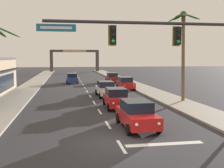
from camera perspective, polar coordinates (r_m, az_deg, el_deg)
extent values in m
plane|color=#2D2D33|center=(14.15, 1.47, -12.14)|extent=(220.00, 220.00, 0.00)
cube|color=#9E998E|center=(35.07, 7.74, -1.40)|extent=(3.20, 110.00, 0.14)
cube|color=#9E998E|center=(33.89, -18.35, -1.87)|extent=(3.20, 110.00, 0.14)
cube|color=silver|center=(13.56, 1.99, -12.91)|extent=(0.16, 2.00, 0.01)
cube|color=silver|center=(17.67, -0.87, -8.50)|extent=(0.16, 2.00, 0.01)
cube|color=silver|center=(21.87, -2.60, -5.76)|extent=(0.16, 2.00, 0.01)
cube|color=silver|center=(26.12, -3.76, -3.90)|extent=(0.16, 2.00, 0.01)
cube|color=silver|center=(30.39, -4.59, -2.56)|extent=(0.16, 2.00, 0.01)
cube|color=silver|center=(34.69, -5.22, -1.55)|extent=(0.16, 2.00, 0.01)
cube|color=silver|center=(38.99, -5.71, -0.77)|extent=(0.16, 2.00, 0.01)
cube|color=silver|center=(43.30, -6.10, -0.14)|extent=(0.16, 2.00, 0.01)
cube|color=silver|center=(47.62, -6.42, 0.38)|extent=(0.16, 2.00, 0.01)
cube|color=silver|center=(51.94, -6.68, 0.81)|extent=(0.16, 2.00, 0.01)
cube|color=silver|center=(56.27, -6.91, 1.17)|extent=(0.16, 2.00, 0.01)
cube|color=silver|center=(60.60, -7.10, 1.48)|extent=(0.16, 2.00, 0.01)
cube|color=silver|center=(64.93, -7.27, 1.75)|extent=(0.16, 2.00, 0.01)
cube|color=silver|center=(69.26, -7.42, 1.99)|extent=(0.16, 2.00, 0.01)
cube|color=silver|center=(73.59, -7.55, 2.20)|extent=(0.16, 2.00, 0.01)
cube|color=silver|center=(77.93, -7.66, 2.38)|extent=(0.16, 2.00, 0.01)
cube|color=silver|center=(82.26, -7.76, 2.55)|extent=(0.16, 2.00, 0.01)
cube|color=silver|center=(14.17, 10.92, -12.20)|extent=(4.00, 0.44, 0.01)
cylinder|color=#2D2D33|center=(14.34, 7.07, 12.54)|extent=(10.27, 0.16, 0.16)
cube|color=black|center=(14.84, 13.50, 9.71)|extent=(0.32, 0.26, 0.92)
sphere|color=black|center=(14.74, 13.75, 10.91)|extent=(0.17, 0.17, 0.17)
sphere|color=black|center=(14.71, 13.72, 9.75)|extent=(0.17, 0.17, 0.17)
sphere|color=#1EE54C|center=(14.69, 13.69, 8.58)|extent=(0.17, 0.17, 0.17)
cube|color=yellow|center=(14.99, 13.25, 9.68)|extent=(0.42, 0.03, 1.04)
cube|color=black|center=(13.87, 0.16, 10.16)|extent=(0.32, 0.26, 0.92)
sphere|color=black|center=(13.76, 0.26, 11.45)|extent=(0.17, 0.17, 0.17)
sphere|color=black|center=(13.73, 0.26, 10.21)|extent=(0.17, 0.17, 0.17)
sphere|color=#1EE54C|center=(13.71, 0.26, 8.96)|extent=(0.17, 0.17, 0.17)
cube|color=yellow|center=(14.03, 0.04, 10.11)|extent=(0.42, 0.03, 1.04)
cube|color=#196B93|center=(13.73, -11.55, 11.44)|extent=(1.89, 0.05, 0.36)
cube|color=white|center=(13.70, -11.55, 11.45)|extent=(1.51, 0.01, 0.12)
cube|color=red|center=(16.81, 5.20, -6.90)|extent=(1.83, 4.33, 0.72)
cube|color=black|center=(16.82, 5.08, -4.53)|extent=(1.64, 2.23, 0.64)
cylinder|color=black|center=(15.84, 9.64, -9.07)|extent=(0.23, 0.64, 0.64)
cylinder|color=black|center=(15.35, 3.50, -9.48)|extent=(0.23, 0.64, 0.64)
cylinder|color=black|center=(18.45, 6.58, -6.92)|extent=(0.23, 0.64, 0.64)
cylinder|color=black|center=(18.03, 1.30, -7.19)|extent=(0.23, 0.64, 0.64)
sphere|color=#F9EFC6|center=(14.97, 9.79, -8.20)|extent=(0.18, 0.18, 0.18)
sphere|color=#F9EFC6|center=(14.59, 5.17, -8.50)|extent=(0.18, 0.18, 0.18)
cube|color=red|center=(19.00, 5.35, -5.13)|extent=(0.24, 0.06, 0.20)
cube|color=red|center=(18.69, 1.44, -5.29)|extent=(0.24, 0.06, 0.20)
cube|color=red|center=(23.37, 0.91, -3.34)|extent=(1.80, 4.32, 0.72)
cube|color=black|center=(23.42, 0.85, -1.64)|extent=(1.62, 2.21, 0.64)
cylinder|color=black|center=(22.23, 3.74, -4.75)|extent=(0.23, 0.64, 0.64)
cylinder|color=black|center=(21.92, -0.68, -4.89)|extent=(0.23, 0.64, 0.64)
cylinder|color=black|center=(24.96, 2.30, -3.60)|extent=(0.23, 0.64, 0.64)
cylinder|color=black|center=(24.69, -1.64, -3.70)|extent=(0.23, 0.64, 0.64)
sphere|color=#F9EFC6|center=(21.38, 3.55, -3.97)|extent=(0.18, 0.18, 0.18)
sphere|color=#F9EFC6|center=(21.15, 0.27, -4.06)|extent=(0.18, 0.18, 0.18)
cube|color=red|center=(25.58, 1.53, -2.34)|extent=(0.24, 0.06, 0.20)
cube|color=red|center=(25.37, -1.41, -2.40)|extent=(0.24, 0.06, 0.20)
cube|color=silver|center=(30.08, -1.28, -1.33)|extent=(1.86, 4.34, 0.72)
cube|color=black|center=(30.15, -1.33, -0.02)|extent=(1.65, 2.24, 0.64)
cylinder|color=black|center=(28.90, 0.88, -2.34)|extent=(0.23, 0.64, 0.64)
cylinder|color=black|center=(28.60, -2.51, -2.43)|extent=(0.23, 0.64, 0.64)
cylinder|color=black|center=(31.66, -0.17, -1.64)|extent=(0.23, 0.64, 0.64)
cylinder|color=black|center=(31.39, -3.27, -1.71)|extent=(0.23, 0.64, 0.64)
sphere|color=#F9EFC6|center=(28.06, 0.71, -1.67)|extent=(0.18, 0.18, 0.18)
sphere|color=#F9EFC6|center=(27.84, -1.79, -1.73)|extent=(0.18, 0.18, 0.18)
cube|color=red|center=(32.29, -0.77, -0.68)|extent=(0.24, 0.07, 0.20)
cube|color=red|center=(32.09, -3.09, -0.72)|extent=(0.24, 0.07, 0.20)
cube|color=navy|center=(45.85, -8.30, 1.00)|extent=(1.85, 4.34, 0.72)
cube|color=black|center=(45.65, -8.32, 1.84)|extent=(1.65, 2.23, 0.64)
cylinder|color=black|center=(47.30, -9.35, 0.69)|extent=(0.23, 0.64, 0.64)
cylinder|color=black|center=(47.30, -7.26, 0.72)|extent=(0.23, 0.64, 0.64)
cylinder|color=black|center=(44.47, -9.40, 0.38)|extent=(0.23, 0.64, 0.64)
cylinder|color=black|center=(44.47, -7.18, 0.41)|extent=(0.23, 0.64, 0.64)
sphere|color=#B2B2AD|center=(48.01, -9.05, 1.29)|extent=(0.18, 0.18, 0.18)
sphere|color=#B2B2AD|center=(48.01, -7.57, 1.31)|extent=(0.18, 0.18, 0.18)
cube|color=red|center=(43.69, -9.17, 0.89)|extent=(0.24, 0.06, 0.20)
cube|color=red|center=(43.69, -7.43, 0.92)|extent=(0.24, 0.06, 0.20)
cube|color=maroon|center=(46.66, 0.06, 1.14)|extent=(1.80, 4.32, 0.72)
cube|color=black|center=(46.76, 0.03, 1.98)|extent=(1.62, 2.22, 0.64)
cylinder|color=black|center=(45.44, 1.42, 0.56)|extent=(0.23, 0.64, 0.64)
cylinder|color=black|center=(45.16, -0.73, 0.53)|extent=(0.23, 0.64, 0.64)
cylinder|color=black|center=(48.22, 0.81, 0.85)|extent=(0.23, 0.64, 0.64)
cylinder|color=black|center=(47.96, -1.22, 0.83)|extent=(0.23, 0.64, 0.64)
sphere|color=#B2B2AD|center=(44.62, 1.29, 1.04)|extent=(0.18, 0.18, 0.18)
sphere|color=#B2B2AD|center=(44.42, -0.29, 1.02)|extent=(0.18, 0.18, 0.18)
cube|color=red|center=(48.88, 0.43, 1.46)|extent=(0.24, 0.06, 0.20)
cube|color=red|center=(48.68, -1.10, 1.44)|extent=(0.24, 0.06, 0.20)
cube|color=red|center=(36.59, 2.85, -0.10)|extent=(1.79, 4.31, 0.72)
cube|color=black|center=(36.67, 2.81, 0.98)|extent=(1.62, 2.21, 0.64)
cylinder|color=black|center=(35.44, 4.69, -0.88)|extent=(0.22, 0.64, 0.64)
cylinder|color=black|center=(35.07, 1.95, -0.94)|extent=(0.22, 0.64, 0.64)
cylinder|color=black|center=(38.19, 3.67, -0.41)|extent=(0.22, 0.64, 0.64)
cylinder|color=black|center=(37.84, 1.13, -0.45)|extent=(0.22, 0.64, 0.64)
sphere|color=#B2B2AD|center=(34.61, 4.60, -0.31)|extent=(0.18, 0.18, 0.18)
sphere|color=#B2B2AD|center=(34.34, 2.59, -0.34)|extent=(0.18, 0.18, 0.18)
cube|color=red|center=(38.82, 3.14, 0.37)|extent=(0.24, 0.06, 0.20)
cube|color=red|center=(38.56, 1.23, 0.35)|extent=(0.24, 0.06, 0.20)
ellipsoid|color=#2D702D|center=(22.10, -21.58, 10.40)|extent=(2.37, 0.83, 1.13)
cylinder|color=brown|center=(27.06, 14.64, 5.08)|extent=(0.49, 0.31, 8.31)
ellipsoid|color=#1E5123|center=(27.45, 16.32, 13.37)|extent=(1.66, 0.76, 0.68)
ellipsoid|color=#1E5123|center=(27.98, 14.69, 12.95)|extent=(1.00, 1.52, 0.97)
ellipsoid|color=#1E5123|center=(27.97, 13.71, 13.45)|extent=(0.69, 1.69, 0.53)
ellipsoid|color=#1E5123|center=(27.17, 13.11, 13.29)|extent=(1.58, 0.76, 0.90)
ellipsoid|color=#1E5123|center=(26.60, 13.90, 13.74)|extent=(1.50, 1.34, 0.64)
ellipsoid|color=#1E5123|center=(26.51, 14.70, 13.83)|extent=(1.01, 1.66, 0.56)
ellipsoid|color=#1E5123|center=(26.92, 16.11, 13.42)|extent=(1.26, 1.50, 0.79)
sphere|color=#4C4223|center=(27.33, 14.68, 13.92)|extent=(0.60, 0.60, 0.60)
cube|color=black|center=(30.27, -21.93, 2.40)|extent=(1.00, 17.67, 0.12)
cube|color=#423D38|center=(82.53, -12.52, 4.50)|extent=(0.90, 0.90, 5.84)
cube|color=#423D38|center=(82.95, -3.10, 4.63)|extent=(0.90, 0.90, 5.84)
cube|color=#423D38|center=(82.47, -7.83, 6.85)|extent=(14.45, 0.60, 0.70)
cube|color=tan|center=(82.15, -7.82, 6.86)|extent=(6.77, 0.08, 0.56)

